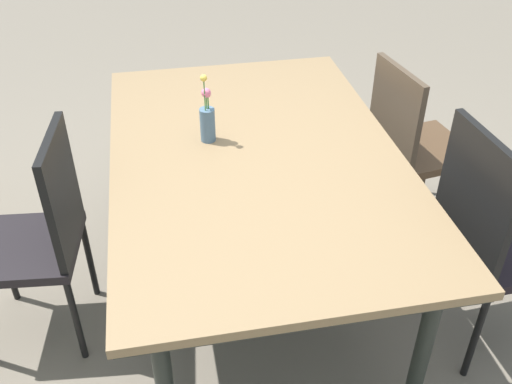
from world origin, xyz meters
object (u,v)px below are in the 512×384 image
(dining_table, at_px, (256,166))
(flower_vase, at_px, (207,120))
(chair_near_left, at_px, (494,231))
(chair_near_right, at_px, (412,140))
(chair_far_side, at_px, (42,231))

(dining_table, height_order, flower_vase, flower_vase)
(chair_near_left, bearing_deg, chair_near_right, 176.33)
(dining_table, distance_m, chair_far_side, 0.88)
(chair_near_left, xyz_separation_m, chair_far_side, (0.36, 1.71, -0.03))
(chair_far_side, height_order, flower_vase, flower_vase)
(chair_near_left, distance_m, flower_vase, 1.20)
(chair_far_side, distance_m, flower_vase, 0.78)
(dining_table, relative_size, flower_vase, 6.01)
(chair_near_left, distance_m, chair_far_side, 1.75)
(chair_near_left, height_order, chair_far_side, chair_near_left)
(chair_near_left, xyz_separation_m, chair_near_right, (0.79, -0.01, -0.05))
(dining_table, relative_size, chair_near_right, 1.94)
(chair_near_right, distance_m, flower_vase, 1.12)
(dining_table, xyz_separation_m, chair_far_side, (-0.04, 0.86, -0.17))
(dining_table, distance_m, chair_near_right, 0.96)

